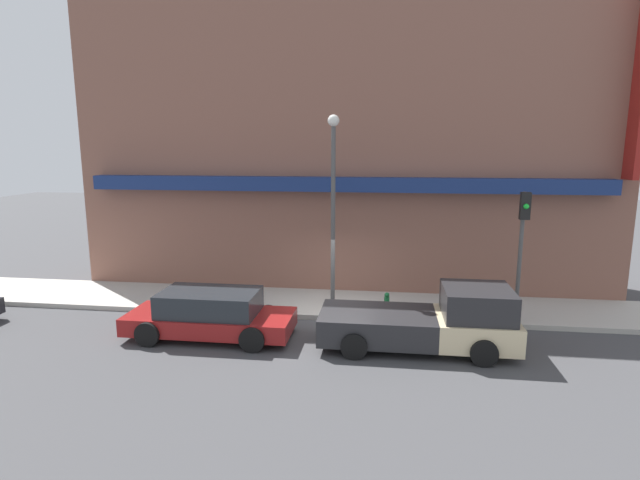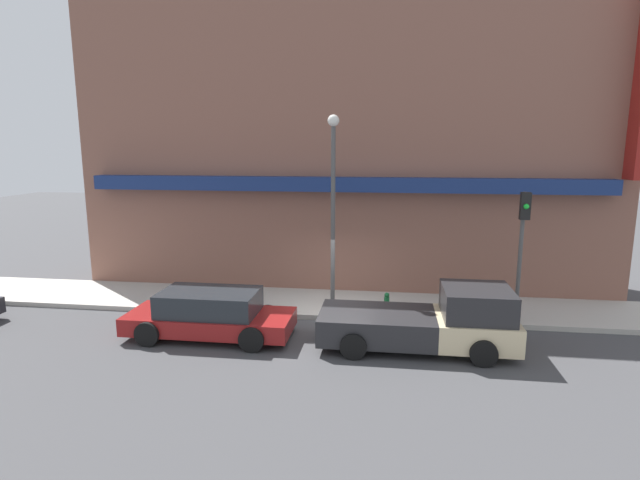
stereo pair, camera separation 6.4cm
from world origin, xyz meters
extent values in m
plane|color=#424244|center=(0.00, 0.00, 0.00)|extent=(80.00, 80.00, 0.00)
cube|color=#B7B2A8|center=(0.00, 1.46, 0.08)|extent=(36.00, 2.92, 0.16)
cube|color=brown|center=(0.00, 4.42, 5.47)|extent=(19.80, 3.00, 10.94)
cube|color=navy|center=(0.00, 2.62, 4.09)|extent=(18.22, 0.60, 0.50)
cube|color=beige|center=(4.06, -1.75, 0.59)|extent=(2.09, 1.99, 0.73)
cube|color=#262628|center=(4.06, -1.75, 1.34)|extent=(1.77, 1.84, 0.78)
cube|color=#262628|center=(1.45, -1.75, 0.59)|extent=(3.13, 1.99, 0.73)
cylinder|color=black|center=(4.11, -0.76, 0.35)|extent=(0.69, 0.22, 0.69)
cylinder|color=black|center=(4.11, -2.75, 0.35)|extent=(0.69, 0.22, 0.69)
cylinder|color=black|center=(0.88, -0.76, 0.35)|extent=(0.69, 0.22, 0.69)
cylinder|color=black|center=(0.88, -2.75, 0.35)|extent=(0.69, 0.22, 0.69)
cube|color=maroon|center=(-3.31, -1.75, 0.46)|extent=(4.74, 1.82, 0.50)
cube|color=#23282D|center=(-3.31, -1.75, 1.03)|extent=(2.75, 1.64, 0.65)
cylinder|color=black|center=(-1.84, -0.84, 0.35)|extent=(0.69, 0.22, 0.69)
cylinder|color=black|center=(-1.84, -2.66, 0.35)|extent=(0.69, 0.22, 0.69)
cylinder|color=black|center=(-4.78, -0.84, 0.35)|extent=(0.69, 0.22, 0.69)
cylinder|color=black|center=(-4.78, -2.66, 0.35)|extent=(0.69, 0.22, 0.69)
cylinder|color=#196633|center=(1.71, 0.81, 0.39)|extent=(0.17, 0.17, 0.45)
sphere|color=#196633|center=(1.71, 0.81, 0.67)|extent=(0.16, 0.16, 0.16)
cylinder|color=#4C4C4C|center=(-0.03, 0.59, 3.07)|extent=(0.14, 0.14, 5.83)
sphere|color=silver|center=(-0.03, 0.59, 6.17)|extent=(0.36, 0.36, 0.36)
cylinder|color=#4C4C4C|center=(5.62, 0.41, 2.13)|extent=(0.12, 0.12, 3.93)
cube|color=black|center=(5.62, 0.25, 3.69)|extent=(0.28, 0.20, 0.80)
sphere|color=green|center=(5.62, 0.13, 3.69)|extent=(0.16, 0.16, 0.16)
camera|label=1|loc=(1.61, -14.84, 5.39)|focal=28.00mm
camera|label=2|loc=(1.67, -14.83, 5.39)|focal=28.00mm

